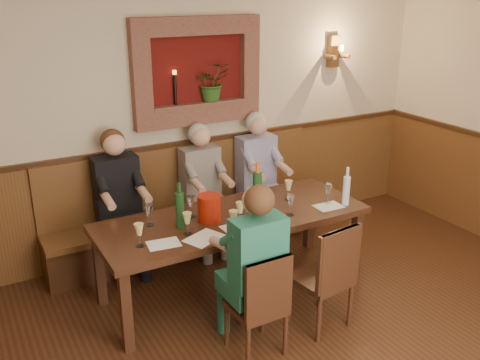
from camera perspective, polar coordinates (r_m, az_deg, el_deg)
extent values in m
cube|color=beige|center=(5.49, -6.56, 6.71)|extent=(6.00, 0.04, 2.80)
cube|color=brown|center=(5.73, -6.15, -1.62)|extent=(6.00, 0.04, 1.10)
cube|color=#381E0F|center=(5.55, -6.37, 3.91)|extent=(6.02, 0.06, 0.05)
cube|color=#500D0B|center=(5.47, -4.72, 11.53)|extent=(1.00, 0.02, 0.70)
cube|color=brown|center=(5.39, -4.65, 16.10)|extent=(1.36, 0.12, 0.18)
cube|color=brown|center=(5.52, -4.40, 6.95)|extent=(1.36, 0.12, 0.18)
cube|color=brown|center=(5.22, -10.51, 10.84)|extent=(0.18, 0.12, 0.70)
cube|color=brown|center=(5.70, 0.98, 11.94)|extent=(0.18, 0.12, 0.70)
cube|color=brown|center=(5.49, -4.43, 8.06)|extent=(1.00, 0.14, 0.04)
imported|color=#28501B|center=(5.51, -3.05, 10.42)|extent=(0.35, 0.30, 0.39)
cylinder|color=black|center=(5.36, -6.93, 9.54)|extent=(0.03, 0.03, 0.30)
cylinder|color=#FFBF59|center=(5.33, -7.01, 11.33)|extent=(0.04, 0.04, 0.04)
cube|color=brown|center=(6.32, 9.92, 13.37)|extent=(0.12, 0.08, 0.35)
cylinder|color=brown|center=(6.21, 9.56, 12.81)|extent=(0.05, 0.18, 0.05)
cylinder|color=brown|center=(6.34, 11.02, 12.86)|extent=(0.05, 0.18, 0.05)
cylinder|color=#FFBF59|center=(6.22, 10.71, 13.68)|extent=(0.06, 0.06, 0.06)
cube|color=black|center=(4.72, -0.77, -4.15)|extent=(2.40, 0.90, 0.06)
cube|color=black|center=(4.23, -12.07, -13.56)|extent=(0.08, 0.08, 0.69)
cube|color=black|center=(5.20, 12.24, -6.81)|extent=(0.08, 0.08, 0.69)
cube|color=black|center=(4.85, -14.77, -9.14)|extent=(0.08, 0.08, 0.69)
cube|color=black|center=(5.72, 7.40, -3.96)|extent=(0.08, 0.08, 0.69)
cube|color=#381E0F|center=(5.69, -5.14, -5.62)|extent=(3.00, 0.40, 0.40)
cube|color=brown|center=(5.59, -5.21, -3.59)|extent=(3.00, 0.45, 0.06)
cube|color=brown|center=(5.63, -6.12, 0.46)|extent=(3.00, 0.06, 0.66)
cube|color=black|center=(4.24, 1.67, -15.67)|extent=(0.37, 0.37, 0.36)
cube|color=black|center=(4.13, 1.70, -13.36)|extent=(0.39, 0.39, 0.05)
cube|color=black|center=(3.87, 3.11, -11.49)|extent=(0.38, 0.04, 0.45)
cube|color=black|center=(4.56, 8.47, -12.82)|extent=(0.44, 0.44, 0.39)
cube|color=black|center=(4.45, 8.62, -10.44)|extent=(0.46, 0.46, 0.05)
cube|color=black|center=(4.21, 10.60, -8.26)|extent=(0.41, 0.09, 0.49)
cube|color=black|center=(5.32, -11.97, -7.61)|extent=(0.42, 0.44, 0.45)
cube|color=black|center=(5.21, -13.06, -0.41)|extent=(0.42, 0.22, 0.55)
sphere|color=#D8A384|center=(5.05, -13.28, 3.72)|extent=(0.21, 0.21, 0.21)
sphere|color=#4C2D19|center=(5.09, -13.46, 4.07)|extent=(0.23, 0.23, 0.23)
cube|color=#554F4E|center=(5.60, -3.44, -5.69)|extent=(0.39, 0.41, 0.45)
cube|color=#554F4E|center=(5.50, -4.30, 0.91)|extent=(0.39, 0.21, 0.52)
sphere|color=#D8A384|center=(5.35, -4.24, 4.64)|extent=(0.20, 0.20, 0.20)
sphere|color=#B2B2B2|center=(5.39, -4.45, 4.95)|extent=(0.22, 0.22, 0.22)
cube|color=navy|center=(5.89, 2.48, -4.33)|extent=(0.41, 0.43, 0.45)
cube|color=navy|center=(5.79, 1.71, 2.14)|extent=(0.41, 0.22, 0.54)
sphere|color=#D8A384|center=(5.65, 1.96, 5.86)|extent=(0.21, 0.21, 0.21)
sphere|color=#B2B2B2|center=(5.68, 1.70, 6.16)|extent=(0.23, 0.23, 0.23)
cube|color=#1B565E|center=(4.31, 0.71, -14.27)|extent=(0.40, 0.42, 0.45)
cube|color=#1B565E|center=(3.87, 1.95, -7.64)|extent=(0.40, 0.21, 0.52)
sphere|color=#D8A384|center=(3.73, 1.72, -2.19)|extent=(0.20, 0.20, 0.20)
sphere|color=#4C2D19|center=(3.69, 2.10, -2.16)|extent=(0.22, 0.22, 0.22)
cylinder|color=#B71F0B|center=(4.59, -3.30, -2.99)|extent=(0.26, 0.26, 0.23)
cylinder|color=#19471E|center=(4.78, 1.85, -1.18)|extent=(0.08, 0.08, 0.35)
cylinder|color=#FC5E1C|center=(4.70, 1.88, 1.34)|extent=(0.04, 0.04, 0.09)
cylinder|color=#19471E|center=(4.46, -6.42, -3.23)|extent=(0.10, 0.10, 0.31)
cylinder|color=#19471E|center=(4.39, -6.52, -0.85)|extent=(0.04, 0.04, 0.09)
cylinder|color=silver|center=(4.99, 11.27, -1.13)|extent=(0.07, 0.07, 0.27)
cylinder|color=silver|center=(4.93, 11.41, 0.82)|extent=(0.03, 0.03, 0.09)
cube|color=white|center=(4.26, -8.15, -6.75)|extent=(0.28, 0.21, 0.00)
cube|color=white|center=(4.49, -0.07, -5.06)|extent=(0.30, 0.22, 0.00)
cube|color=white|center=(4.97, 9.42, -2.78)|extent=(0.26, 0.19, 0.00)
cube|color=white|center=(4.32, -3.86, -6.20)|extent=(0.37, 0.32, 0.00)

